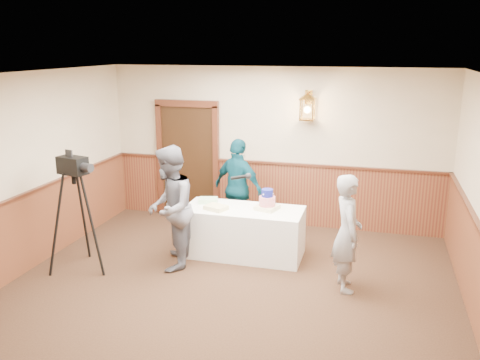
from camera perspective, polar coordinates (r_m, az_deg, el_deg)
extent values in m
plane|color=#321D13|center=(6.30, -3.13, -15.07)|extent=(7.00, 7.00, 0.00)
cube|color=#BEAF8E|center=(9.01, 3.79, 3.71)|extent=(6.00, 0.02, 2.80)
cube|color=white|center=(5.47, -3.55, 11.27)|extent=(6.00, 7.00, 0.02)
cube|color=#5A2519|center=(9.20, 3.68, -1.52)|extent=(5.98, 0.04, 1.10)
cube|color=#482113|center=(9.04, 3.72, 1.92)|extent=(5.98, 0.07, 0.04)
cube|color=black|center=(9.48, -5.82, 2.06)|extent=(1.00, 0.06, 2.10)
cube|color=white|center=(7.82, 0.39, -5.84)|extent=(1.80, 0.80, 0.75)
cube|color=beige|center=(7.66, 3.06, -3.10)|extent=(0.38, 0.38, 0.06)
cylinder|color=red|center=(7.63, 3.07, -2.37)|extent=(0.24, 0.24, 0.14)
cylinder|color=navy|center=(7.59, 3.08, -1.46)|extent=(0.17, 0.17, 0.11)
cube|color=#D5C97F|center=(7.65, -2.72, -3.11)|extent=(0.38, 0.33, 0.06)
cube|color=#AEEAA5|center=(8.00, -3.61, -2.29)|extent=(0.33, 0.29, 0.07)
imported|color=slate|center=(7.30, -7.90, -3.16)|extent=(0.86, 1.00, 1.80)
cylinder|color=black|center=(6.93, -0.13, 0.30)|extent=(0.23, 0.06, 0.09)
sphere|color=black|center=(6.90, 0.93, 0.44)|extent=(0.08, 0.08, 0.08)
imported|color=gray|center=(6.77, 11.95, -5.84)|extent=(0.52, 0.65, 1.57)
imported|color=#0A3C4B|center=(8.46, -0.18, -0.94)|extent=(1.06, 0.78, 1.67)
cube|color=black|center=(7.35, -18.29, 1.57)|extent=(0.45, 0.32, 0.24)
cylinder|color=black|center=(7.16, -16.86, 1.35)|extent=(0.19, 0.16, 0.12)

